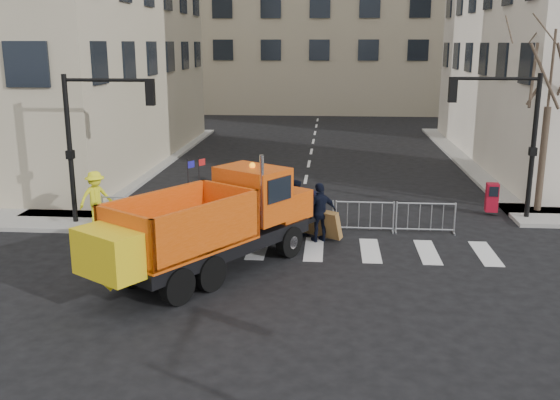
# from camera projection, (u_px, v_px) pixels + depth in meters

# --- Properties ---
(ground) EXTENTS (120.00, 120.00, 0.00)m
(ground) POSITION_uv_depth(u_px,v_px,m) (277.00, 323.00, 14.76)
(ground) COLOR black
(ground) RESTS_ON ground
(sidewalk_back) EXTENTS (64.00, 5.00, 0.15)m
(sidewalk_back) POSITION_uv_depth(u_px,v_px,m) (297.00, 221.00, 22.95)
(sidewalk_back) COLOR gray
(sidewalk_back) RESTS_ON ground
(traffic_light_left) EXTENTS (0.18, 0.18, 5.40)m
(traffic_light_left) POSITION_uv_depth(u_px,v_px,m) (70.00, 152.00, 21.98)
(traffic_light_left) COLOR black
(traffic_light_left) RESTS_ON ground
(traffic_light_right) EXTENTS (0.18, 0.18, 5.40)m
(traffic_light_right) POSITION_uv_depth(u_px,v_px,m) (533.00, 149.00, 22.60)
(traffic_light_right) COLOR black
(traffic_light_right) RESTS_ON ground
(crowd_barriers) EXTENTS (12.60, 0.60, 1.10)m
(crowd_barriers) POSITION_uv_depth(u_px,v_px,m) (275.00, 214.00, 22.03)
(crowd_barriers) COLOR #9EA0A5
(crowd_barriers) RESTS_ON ground
(street_tree) EXTENTS (3.00, 3.00, 7.50)m
(street_tree) POSITION_uv_depth(u_px,v_px,m) (547.00, 117.00, 23.25)
(street_tree) COLOR #382B21
(street_tree) RESTS_ON ground
(plow_truck) EXTENTS (6.75, 8.51, 3.38)m
(plow_truck) POSITION_uv_depth(u_px,v_px,m) (209.00, 223.00, 17.61)
(plow_truck) COLOR black
(plow_truck) RESTS_ON ground
(cop_a) EXTENTS (0.69, 0.62, 1.59)m
(cop_a) POSITION_uv_depth(u_px,v_px,m) (312.00, 213.00, 21.28)
(cop_a) COLOR black
(cop_a) RESTS_ON ground
(cop_b) EXTENTS (1.13, 1.00, 1.96)m
(cop_b) POSITION_uv_depth(u_px,v_px,m) (294.00, 207.00, 21.29)
(cop_b) COLOR black
(cop_b) RESTS_ON ground
(cop_c) EXTENTS (1.26, 0.97, 1.99)m
(cop_c) POSITION_uv_depth(u_px,v_px,m) (320.00, 212.00, 20.57)
(cop_c) COLOR black
(cop_c) RESTS_ON ground
(worker) EXTENTS (1.38, 1.33, 1.89)m
(worker) POSITION_uv_depth(u_px,v_px,m) (96.00, 197.00, 22.15)
(worker) COLOR #F6F31C
(worker) RESTS_ON sidewalk_back
(newspaper_box) EXTENTS (0.48, 0.43, 1.10)m
(newspaper_box) POSITION_uv_depth(u_px,v_px,m) (492.00, 197.00, 23.80)
(newspaper_box) COLOR maroon
(newspaper_box) RESTS_ON sidewalk_back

